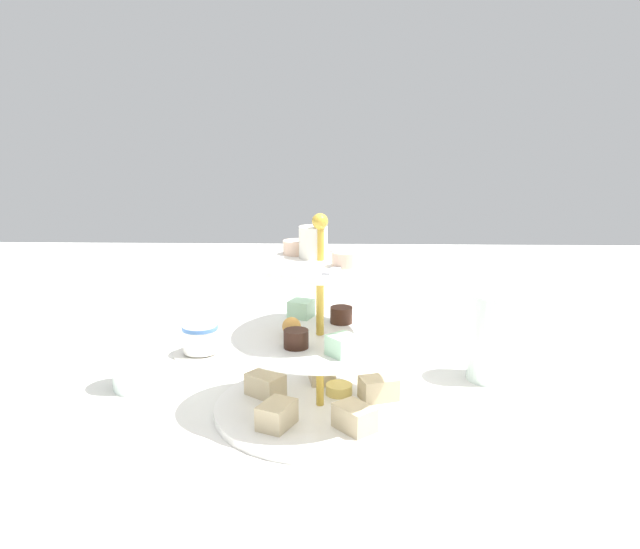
# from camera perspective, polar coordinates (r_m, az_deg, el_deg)

# --- Properties ---
(ground_plane) EXTENTS (2.40, 2.40, 0.00)m
(ground_plane) POSITION_cam_1_polar(r_m,az_deg,el_deg) (0.85, 0.00, -12.23)
(ground_plane) COLOR silver
(tiered_serving_stand) EXTENTS (0.28, 0.28, 0.26)m
(tiered_serving_stand) POSITION_cam_1_polar(r_m,az_deg,el_deg) (0.82, -0.01, -7.28)
(tiered_serving_stand) COLOR white
(tiered_serving_stand) RESTS_ON ground_plane
(water_glass_tall_right) EXTENTS (0.07, 0.07, 0.13)m
(water_glass_tall_right) POSITION_cam_1_polar(r_m,az_deg,el_deg) (0.96, 15.18, -5.48)
(water_glass_tall_right) COLOR silver
(water_glass_tall_right) RESTS_ON ground_plane
(water_glass_short_left) EXTENTS (0.06, 0.06, 0.08)m
(water_glass_short_left) POSITION_cam_1_polar(r_m,az_deg,el_deg) (0.94, -16.34, -7.46)
(water_glass_short_left) COLOR silver
(water_glass_short_left) RESTS_ON ground_plane
(teacup_with_saucer) EXTENTS (0.09, 0.09, 0.05)m
(teacup_with_saucer) POSITION_cam_1_polar(r_m,az_deg,el_deg) (1.05, -10.69, -5.85)
(teacup_with_saucer) COLOR white
(teacup_with_saucer) RESTS_ON ground_plane
(butter_knife_left) EXTENTS (0.12, 0.14, 0.00)m
(butter_knife_left) POSITION_cam_1_polar(r_m,az_deg,el_deg) (0.64, 17.49, -21.99)
(butter_knife_left) COLOR silver
(butter_knife_left) RESTS_ON ground_plane
(butter_knife_right) EXTENTS (0.04, 0.17, 0.00)m
(butter_knife_right) POSITION_cam_1_polar(r_m,az_deg,el_deg) (1.15, 0.91, -5.18)
(butter_knife_right) COLOR silver
(butter_knife_right) RESTS_ON ground_plane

